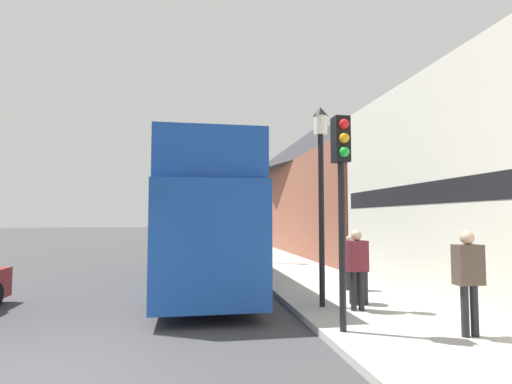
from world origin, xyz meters
TOP-DOWN VIEW (x-y plane):
  - ground_plane at (0.00, 21.00)m, footprint 144.00×144.00m
  - sidewalk at (6.35, 18.00)m, footprint 3.47×108.00m
  - brick_terrace_rear at (11.08, 21.28)m, footprint 6.00×25.03m
  - tour_bus at (2.68, 7.12)m, footprint 2.49×9.71m
  - parked_car_ahead_of_bus at (3.47, 13.88)m, footprint 1.89×4.12m
  - pedestrian_nearest at (7.03, 0.57)m, footprint 0.48×0.26m
  - pedestrian_second at (5.93, 2.72)m, footprint 0.46×0.25m
  - pedestrian_third at (6.78, 5.14)m, footprint 0.40×0.22m
  - traffic_signal at (4.99, 1.21)m, footprint 0.28×0.42m
  - lamp_post_nearest at (5.29, 3.24)m, footprint 0.35×0.35m
  - lamp_post_second at (5.15, 12.62)m, footprint 0.35×0.35m
  - lamp_post_third at (4.97, 22.01)m, footprint 0.35×0.35m
  - litter_bin at (6.25, 3.38)m, footprint 0.48×0.48m

SIDE VIEW (x-z plane):
  - ground_plane at x=0.00m, z-range 0.00..0.00m
  - sidewalk at x=6.35m, z-range 0.00..0.14m
  - litter_bin at x=6.25m, z-range 0.17..1.06m
  - parked_car_ahead_of_bus at x=3.47m, z-range -0.06..1.42m
  - pedestrian_third at x=6.78m, z-range 0.30..1.84m
  - pedestrian_second at x=5.93m, z-range 0.32..2.09m
  - pedestrian_nearest at x=7.03m, z-range 0.33..2.14m
  - tour_bus at x=2.68m, z-range -0.17..3.98m
  - traffic_signal at x=4.99m, z-range 1.05..4.96m
  - lamp_post_third at x=4.97m, z-range 1.01..5.49m
  - lamp_post_nearest at x=5.29m, z-range 1.03..5.71m
  - lamp_post_second at x=5.15m, z-range 1.07..6.17m
  - brick_terrace_rear at x=11.08m, z-range 0.00..8.61m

